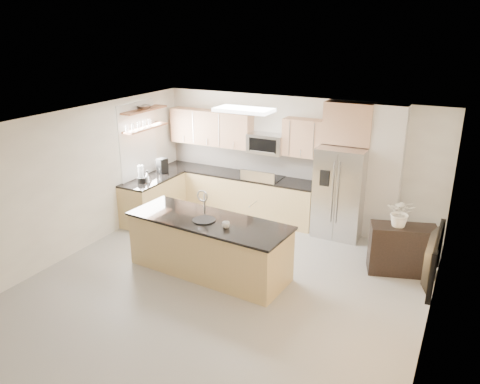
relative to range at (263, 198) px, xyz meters
The scene contains 27 objects.
floor 3.02m from the range, 78.39° to the right, with size 6.50×6.50×0.00m, color gray.
ceiling 3.66m from the range, 78.39° to the right, with size 6.00×6.50×0.02m, color white.
wall_back 1.07m from the range, 28.76° to the left, with size 6.00×0.02×2.60m, color white.
wall_front 6.25m from the range, 84.45° to the right, with size 6.00×0.02×2.60m, color white.
wall_left 3.87m from the range, 129.41° to the right, with size 0.02×6.50×2.60m, color white.
wall_right 4.71m from the range, 39.05° to the right, with size 0.02×6.50×2.60m, color white.
back_counter 0.63m from the range, behind, with size 3.55×0.66×1.44m.
left_counter 2.33m from the range, 152.71° to the right, with size 0.66×1.50×0.92m.
range is the anchor object (origin of this frame).
upper_cabinets 1.53m from the range, 166.83° to the left, with size 3.50×0.33×0.75m.
microwave 1.16m from the range, 90.00° to the left, with size 0.76×0.40×0.40m.
refrigerator 1.71m from the range, ahead, with size 0.92×0.78×1.78m.
partition_column 2.56m from the range, ahead, with size 0.60×0.30×2.60m, color silver.
window 2.86m from the range, 155.75° to the right, with size 0.04×1.15×1.65m.
shelf_lower 2.86m from the range, 156.67° to the right, with size 0.30×1.20×0.04m, color brown.
shelf_upper 3.07m from the range, 156.67° to the right, with size 0.30×1.20×0.04m, color brown.
ceiling_fixture 2.48m from the range, 81.39° to the right, with size 1.00×0.50×0.06m, color white.
island 2.51m from the range, 86.63° to the right, with size 2.81×1.19×1.37m.
credenza 3.20m from the range, 19.62° to the right, with size 1.05×0.44×0.84m, color black.
cup 2.77m from the range, 78.11° to the right, with size 0.12×0.12×0.10m, color white.
platter 2.62m from the range, 87.60° to the right, with size 0.38×0.38×0.02m, color black.
blender 2.58m from the range, 145.79° to the right, with size 0.16×0.16×0.36m.
kettle 2.46m from the range, 147.73° to the right, with size 0.18×0.18×0.22m.
coffee_maker 2.28m from the range, 162.32° to the right, with size 0.21×0.24×0.32m.
bowl 3.10m from the range, 157.18° to the right, with size 0.37×0.37×0.09m, color #BABABC.
flower_vase 3.23m from the range, 20.67° to the right, with size 0.66×0.57×0.73m, color white.
television 4.78m from the range, 41.64° to the right, with size 1.08×0.14×0.62m, color black.
Camera 1 is at (3.19, -5.60, 3.93)m, focal length 35.00 mm.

